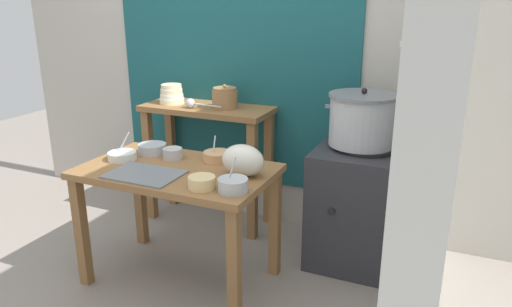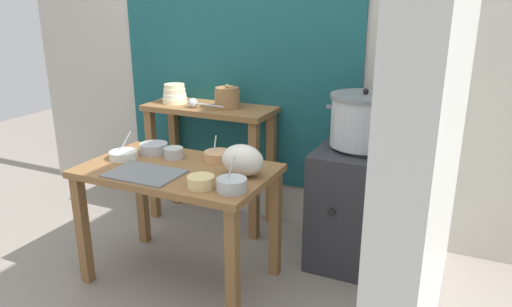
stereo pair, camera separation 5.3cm
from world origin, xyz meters
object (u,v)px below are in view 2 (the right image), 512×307
clay_pot (227,98)px  ladle (194,103)px  steamer_pot (364,120)px  prep_bowl_1 (201,181)px  prep_bowl_3 (174,153)px  serving_tray (145,174)px  prep_bowl_0 (124,155)px  plastic_bag (242,160)px  bowl_stack_enamel (175,94)px  prep_bowl_5 (232,184)px  prep_bowl_2 (154,148)px  prep_table (178,185)px  back_shelf_table (210,135)px  prep_bowl_4 (218,156)px  stove_block (363,206)px

clay_pot → ladle: size_ratio=0.61×
steamer_pot → prep_bowl_1: 1.10m
prep_bowl_1 → prep_bowl_3: 0.53m
ladle → prep_bowl_3: (0.20, -0.56, -0.18)m
serving_tray → prep_bowl_0: size_ratio=2.37×
plastic_bag → prep_bowl_3: plastic_bag is taller
bowl_stack_enamel → clay_pot: bearing=1.6°
prep_bowl_5 → prep_bowl_2: bearing=154.5°
serving_tray → prep_bowl_2: (-0.19, 0.34, 0.03)m
prep_table → prep_bowl_5: 0.51m
plastic_bag → prep_bowl_2: bearing=169.6°
back_shelf_table → prep_bowl_4: back_shelf_table is taller
prep_bowl_0 → prep_bowl_5: size_ratio=0.98×
serving_tray → prep_bowl_0: (-0.28, 0.16, 0.02)m
prep_bowl_3 → prep_bowl_4: 0.28m
plastic_bag → prep_bowl_2: size_ratio=1.39×
prep_bowl_4 → prep_bowl_1: bearing=-72.3°
prep_table → prep_bowl_2: size_ratio=6.29×
ladle → prep_bowl_5: size_ratio=1.72×
prep_table → prep_bowl_4: 0.30m
ladle → serving_tray: ladle is taller
steamer_pot → prep_bowl_0: 1.47m
plastic_bag → back_shelf_table: bearing=130.6°
prep_bowl_1 → prep_bowl_4: bearing=107.7°
prep_table → prep_bowl_4: bearing=54.4°
serving_tray → prep_bowl_3: 0.31m
stove_block → bowl_stack_enamel: 1.59m
prep_bowl_4 → prep_bowl_5: (0.30, -0.39, 0.01)m
clay_pot → serving_tray: size_ratio=0.45×
prep_bowl_0 → stove_block: bearing=26.9°
stove_block → prep_bowl_0: prep_bowl_0 is taller
back_shelf_table → serving_tray: back_shelf_table is taller
back_shelf_table → prep_bowl_3: size_ratio=8.13×
steamer_pot → ladle: steamer_pot is taller
prep_bowl_5 → ladle: bearing=130.9°
prep_bowl_0 → prep_bowl_4: prep_bowl_0 is taller
stove_block → prep_bowl_2: bearing=-158.1°
prep_table → clay_pot: bearing=96.9°
ladle → prep_bowl_3: bearing=-70.8°
serving_tray → prep_bowl_5: size_ratio=2.32×
back_shelf_table → stove_block: bearing=-6.2°
prep_table → ladle: bearing=114.0°
prep_bowl_3 → prep_bowl_1: bearing=-40.6°
prep_table → prep_bowl_3: (-0.11, 0.14, 0.15)m
prep_bowl_5 → prep_bowl_0: bearing=168.1°
clay_pot → prep_bowl_2: clay_pot is taller
prep_table → stove_block: stove_block is taller
prep_bowl_3 → prep_bowl_5: (0.56, -0.32, 0.00)m
clay_pot → prep_bowl_0: 0.88m
steamer_pot → prep_bowl_3: steamer_pot is taller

